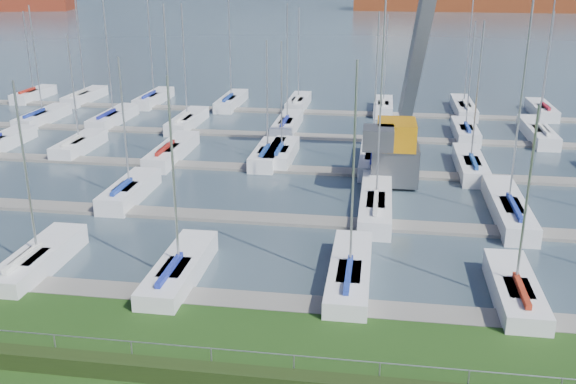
# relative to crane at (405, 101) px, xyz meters

# --- Properties ---
(water) EXTENTS (800.00, 540.00, 0.20)m
(water) POSITION_rel_crane_xyz_m (-6.14, 234.79, -5.73)
(water) COLOR #3E4E5A
(hedge) EXTENTS (80.00, 0.70, 0.70)m
(hedge) POSITION_rel_crane_xyz_m (-6.14, -25.61, -4.98)
(hedge) COLOR #213112
(hedge) RESTS_ON grass
(fence) EXTENTS (80.00, 0.04, 0.04)m
(fence) POSITION_rel_crane_xyz_m (-6.14, -25.21, -4.13)
(fence) COLOR #9C9FA5
(fence) RESTS_ON grass
(docks) EXTENTS (90.00, 41.60, 0.25)m
(docks) POSITION_rel_crane_xyz_m (-6.14, 0.79, -5.55)
(docks) COLOR slate
(docks) RESTS_ON water
(crane) EXTENTS (5.55, 13.22, 22.35)m
(crane) POSITION_rel_crane_xyz_m (0.00, 0.00, 0.00)
(crane) COLOR #55585D
(crane) RESTS_ON water
(sailboat_fleet) EXTENTS (74.38, 49.81, 13.09)m
(sailboat_fleet) POSITION_rel_crane_xyz_m (-7.75, 3.71, -0.02)
(sailboat_fleet) COLOR navy
(sailboat_fleet) RESTS_ON water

